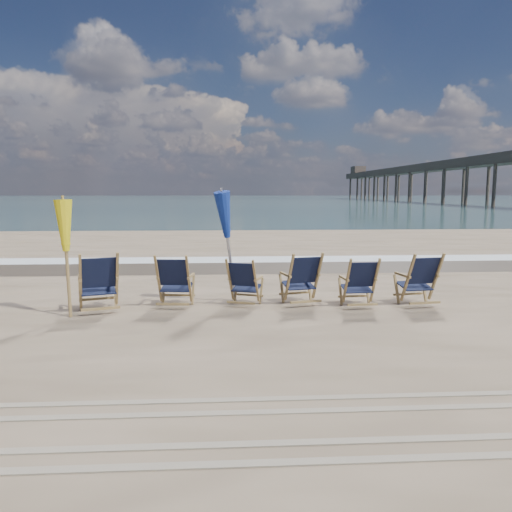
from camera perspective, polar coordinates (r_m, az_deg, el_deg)
The scene contains 13 objects.
ocean at distance 135.03m, azimuth -3.23°, elevation 6.50°, with size 400.00×400.00×0.00m, color #36565A.
surf_foam at distance 15.47m, azimuth -1.36°, elevation -0.39°, with size 200.00×1.40×0.01m, color silver.
wet_sand_strip at distance 13.98m, azimuth -1.13°, elevation -1.23°, with size 200.00×2.60×0.00m, color #42362A.
tire_tracks at distance 4.74m, azimuth 3.84°, elevation -18.83°, with size 80.00×1.30×0.01m, color gray, non-canonical shape.
beach_chair_0 at distance 9.02m, azimuth -15.58°, elevation -2.83°, with size 0.69×0.78×1.08m, color black, non-canonical shape.
beach_chair_1 at distance 9.03m, azimuth -7.68°, elevation -2.88°, with size 0.64×0.72×0.99m, color black, non-canonical shape.
beach_chair_2 at distance 9.04m, azimuth -0.02°, elevation -3.12°, with size 0.57×0.64×0.90m, color black, non-canonical shape.
beach_chair_3 at distance 9.31m, azimuth 7.08°, elevation -2.53°, with size 0.64×0.72×1.01m, color black, non-canonical shape.
beach_chair_4 at distance 9.24m, azimuth 13.45°, elevation -2.97°, with size 0.60×0.67×0.94m, color black, non-canonical shape.
beach_chair_5 at distance 9.70m, azimuth 19.91°, elevation -2.50°, with size 0.65×0.73×1.01m, color black, non-canonical shape.
umbrella_yellow at distance 8.83m, azimuth -20.94°, elevation 2.58°, with size 0.30×0.30×1.94m.
umbrella_blue at distance 9.25m, azimuth -3.09°, elevation 4.25°, with size 0.30×0.30×2.11m.
fishing_pier at distance 89.76m, azimuth 22.25°, elevation 8.49°, with size 4.40×140.00×9.30m, color #4A3E36, non-canonical shape.
Camera 1 is at (-0.55, -7.02, 2.10)m, focal length 35.00 mm.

